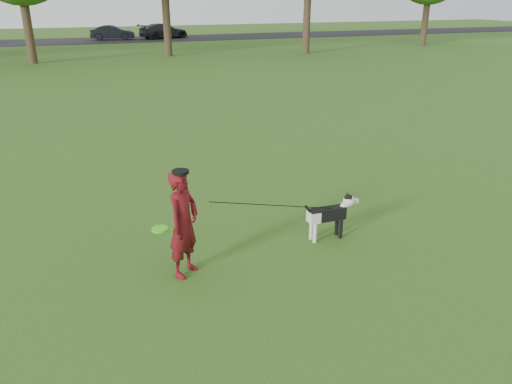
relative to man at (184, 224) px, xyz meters
name	(u,v)px	position (x,y,z in m)	size (l,w,h in m)	color
ground	(241,252)	(0.92, 0.30, -0.77)	(120.00, 120.00, 0.00)	#285116
road	(92,41)	(0.92, 40.30, -0.76)	(120.00, 7.00, 0.02)	black
man	(184,224)	(0.00, 0.00, 0.00)	(0.56, 0.37, 1.53)	#560C0C
dog	(331,212)	(2.44, 0.28, -0.32)	(0.97, 0.19, 0.74)	black
car_mid	(113,33)	(2.69, 40.30, -0.14)	(1.28, 3.66, 1.21)	black
car_right	(164,31)	(7.10, 40.30, -0.11)	(1.79, 4.40, 1.28)	black
man_held_items	(279,205)	(1.45, 0.11, 0.01)	(3.02, 0.44, 1.05)	#46DB1B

